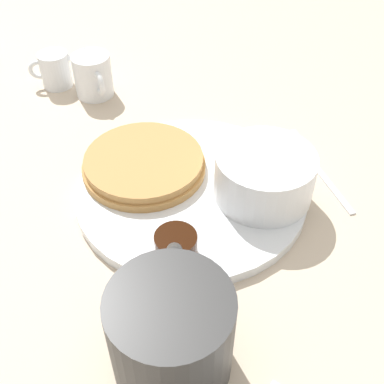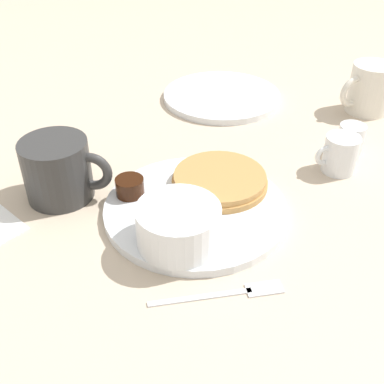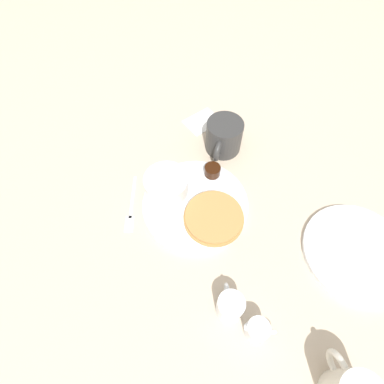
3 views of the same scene
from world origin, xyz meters
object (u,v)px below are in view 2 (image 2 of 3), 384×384
(creamer_pitcher_far, at_px, (351,139))
(second_mug, at_px, (369,89))
(coffee_mug, at_px, (59,170))
(bowl, at_px, (178,224))
(fork, at_px, (233,292))
(plate, at_px, (196,209))
(creamer_pitcher_near, at_px, (340,154))

(creamer_pitcher_far, bearing_deg, second_mug, 100.40)
(coffee_mug, relative_size, creamer_pitcher_far, 2.30)
(bowl, bearing_deg, coffee_mug, -178.43)
(fork, bearing_deg, plate, 141.03)
(bowl, height_order, second_mug, second_mug)
(plate, height_order, creamer_pitcher_near, creamer_pitcher_near)
(second_mug, bearing_deg, fork, -86.00)
(coffee_mug, bearing_deg, second_mug, 63.42)
(bowl, bearing_deg, plate, 109.31)
(creamer_pitcher_near, xyz_separation_m, second_mug, (-0.04, 0.23, 0.02))
(creamer_pitcher_far, xyz_separation_m, second_mug, (-0.03, 0.16, 0.02))
(coffee_mug, bearing_deg, bowl, 1.57)
(coffee_mug, height_order, fork, coffee_mug)
(plate, xyz_separation_m, fork, (0.12, -0.10, -0.00))
(plate, xyz_separation_m, coffee_mug, (-0.18, -0.08, 0.04))
(fork, distance_m, second_mug, 0.54)
(creamer_pitcher_near, distance_m, second_mug, 0.23)
(bowl, relative_size, creamer_pitcher_near, 1.57)
(coffee_mug, relative_size, fork, 1.01)
(plate, relative_size, fork, 2.09)
(creamer_pitcher_near, relative_size, fork, 0.55)
(coffee_mug, distance_m, second_mug, 0.58)
(fork, bearing_deg, bowl, 165.42)
(coffee_mug, distance_m, creamer_pitcher_near, 0.41)
(coffee_mug, xyz_separation_m, creamer_pitcher_far, (0.29, 0.35, -0.02))
(plate, distance_m, coffee_mug, 0.20)
(plate, height_order, second_mug, second_mug)
(coffee_mug, distance_m, creamer_pitcher_far, 0.46)
(plate, bearing_deg, creamer_pitcher_far, 68.08)
(creamer_pitcher_near, bearing_deg, bowl, -107.89)
(plate, bearing_deg, second_mug, 79.54)
(creamer_pitcher_far, relative_size, fork, 0.44)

